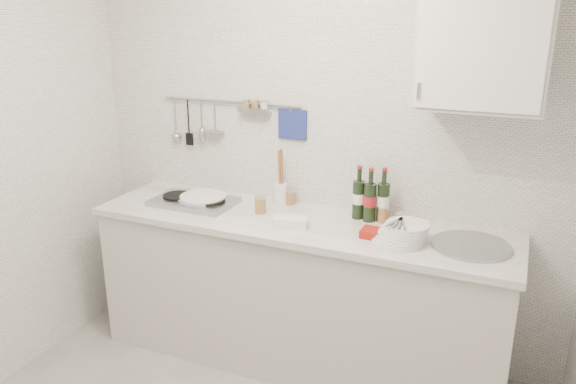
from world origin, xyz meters
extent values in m
cube|color=silver|center=(0.00, 1.40, 1.25)|extent=(3.00, 0.02, 2.50)
cube|color=#B7B2A9|center=(0.00, 1.10, 0.44)|extent=(2.40, 0.60, 0.88)
cube|color=white|center=(0.00, 1.10, 0.90)|extent=(2.44, 0.64, 0.04)
cube|color=black|center=(0.00, 1.12, 0.05)|extent=(2.34, 0.52, 0.10)
cube|color=#93969B|center=(-0.70, 1.10, 0.94)|extent=(0.50, 0.32, 0.03)
cylinder|color=black|center=(-0.82, 1.10, 0.96)|extent=(0.18, 0.18, 0.01)
cylinder|color=black|center=(-0.58, 1.10, 0.96)|extent=(0.18, 0.18, 0.01)
cylinder|color=#93969B|center=(0.95, 1.10, 0.93)|extent=(0.40, 0.40, 0.02)
cylinder|color=#93969B|center=(0.95, 1.10, 0.87)|extent=(0.34, 0.34, 0.10)
cylinder|color=#93969B|center=(-0.58, 1.37, 1.52)|extent=(0.95, 0.02, 0.02)
cube|color=navy|center=(-0.16, 1.39, 1.41)|extent=(0.18, 0.02, 0.18)
cube|color=#B7B2A9|center=(0.90, 1.22, 1.95)|extent=(0.60, 0.35, 0.70)
cube|color=white|center=(0.90, 1.04, 1.95)|extent=(0.56, 0.01, 0.66)
cylinder|color=#93969B|center=(0.64, 1.03, 1.70)|extent=(0.01, 0.01, 0.08)
cylinder|color=#4958A5|center=(-0.67, 1.11, 0.93)|extent=(0.30, 0.30, 0.01)
cylinder|color=#4958A5|center=(-0.66, 1.12, 0.94)|extent=(0.30, 0.30, 0.01)
cylinder|color=#4958A5|center=(-0.66, 1.12, 0.95)|extent=(0.29, 0.29, 0.01)
cylinder|color=#4958A5|center=(-0.65, 1.13, 0.97)|extent=(0.28, 0.28, 0.01)
cylinder|color=white|center=(0.59, 1.00, 0.93)|extent=(0.27, 0.27, 0.01)
cylinder|color=white|center=(0.60, 1.01, 0.94)|extent=(0.26, 0.26, 0.01)
cylinder|color=white|center=(0.61, 1.01, 0.95)|extent=(0.25, 0.25, 0.01)
cylinder|color=white|center=(0.61, 1.02, 0.97)|extent=(0.25, 0.25, 0.01)
cylinder|color=white|center=(0.62, 1.02, 0.98)|extent=(0.24, 0.24, 0.01)
cylinder|color=white|center=(0.62, 1.02, 0.99)|extent=(0.24, 0.24, 0.01)
cylinder|color=white|center=(0.63, 1.03, 1.00)|extent=(0.23, 0.23, 0.01)
cylinder|color=white|center=(0.64, 1.03, 1.02)|extent=(0.22, 0.22, 0.01)
cube|color=white|center=(0.00, 0.98, 0.95)|extent=(0.20, 0.14, 0.06)
cube|color=#AA2512|center=(0.45, 1.03, 0.94)|extent=(0.11, 0.11, 0.04)
cylinder|color=white|center=(-0.21, 1.32, 0.98)|extent=(0.09, 0.09, 0.13)
cylinder|color=#985F3D|center=(-0.20, 1.32, 1.15)|extent=(0.03, 0.06, 0.26)
cylinder|color=#985F3D|center=(-0.22, 1.33, 1.14)|extent=(0.04, 0.05, 0.24)
cylinder|color=olive|center=(-0.15, 1.34, 0.96)|extent=(0.06, 0.06, 0.08)
cylinder|color=tan|center=(-0.15, 1.34, 1.00)|extent=(0.07, 0.07, 0.01)
cylinder|color=olive|center=(0.45, 1.26, 0.96)|extent=(0.07, 0.07, 0.08)
cylinder|color=tan|center=(0.45, 1.26, 1.01)|extent=(0.07, 0.07, 0.01)
cylinder|color=olive|center=(0.57, 1.19, 0.96)|extent=(0.07, 0.07, 0.08)
cylinder|color=tan|center=(0.57, 1.19, 1.01)|extent=(0.07, 0.07, 0.01)
cylinder|color=olive|center=(-0.25, 1.12, 0.97)|extent=(0.06, 0.06, 0.09)
cylinder|color=tan|center=(-0.25, 1.12, 1.02)|extent=(0.07, 0.07, 0.01)
camera|label=1|loc=(1.14, -1.67, 2.07)|focal=35.00mm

